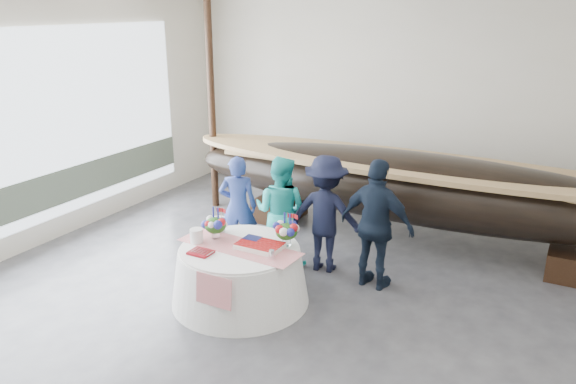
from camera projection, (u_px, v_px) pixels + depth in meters
The scene contains 10 objects.
floor at pixel (263, 354), 6.63m from camera, with size 10.00×12.00×0.01m, color #3D3D42.
wall_back at pixel (418, 95), 10.93m from camera, with size 10.00×0.02×4.50m, color silver.
open_bay at pixel (30, 141), 9.10m from camera, with size 0.03×7.00×3.20m.
longboat_display at pixel (413, 187), 9.41m from camera, with size 8.54×1.71×1.60m.
banquet_table at pixel (240, 274), 7.71m from camera, with size 1.90×1.90×0.81m.
tabletop_items at pixel (245, 233), 7.66m from camera, with size 1.78×1.04×0.40m.
guest_woman_blue at pixel (238, 206), 9.03m from camera, with size 0.61×0.40×1.67m, color navy.
guest_woman_teal at pixel (281, 211), 8.69m from camera, with size 0.86×0.67×1.76m, color #23B4AF.
guest_man_left at pixel (326, 214), 8.51m from camera, with size 1.17×0.68×1.82m, color black.
guest_man_right at pixel (377, 225), 7.95m from camera, with size 1.12×0.47×1.92m, color black.
Camera 1 is at (2.94, -4.87, 3.92)m, focal length 35.00 mm.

